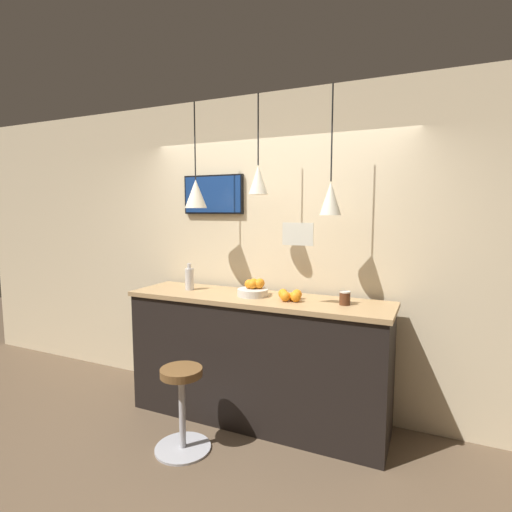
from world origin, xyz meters
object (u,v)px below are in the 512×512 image
(juice_bottle, at_px, (189,279))
(mounted_tv, at_px, (213,195))
(fruit_bowl, at_px, (254,289))
(bar_stool, at_px, (182,401))
(spread_jar, at_px, (345,298))

(juice_bottle, xyz_separation_m, mounted_tv, (0.06, 0.34, 0.78))
(mounted_tv, bearing_deg, fruit_bowl, -29.30)
(bar_stool, xyz_separation_m, fruit_bowl, (0.30, 0.67, 0.78))
(mounted_tv, bearing_deg, juice_bottle, -100.68)
(fruit_bowl, xyz_separation_m, spread_jar, (0.79, -0.01, -0.00))
(spread_jar, xyz_separation_m, mounted_tv, (-1.38, 0.34, 0.83))
(bar_stool, xyz_separation_m, juice_bottle, (-0.35, 0.66, 0.82))
(juice_bottle, relative_size, spread_jar, 2.27)
(juice_bottle, bearing_deg, fruit_bowl, 0.98)
(spread_jar, bearing_deg, fruit_bowl, 179.20)
(juice_bottle, relative_size, mounted_tv, 0.38)
(fruit_bowl, relative_size, mounted_tv, 0.41)
(bar_stool, relative_size, fruit_bowl, 2.45)
(fruit_bowl, bearing_deg, spread_jar, -0.80)
(spread_jar, relative_size, mounted_tv, 0.17)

